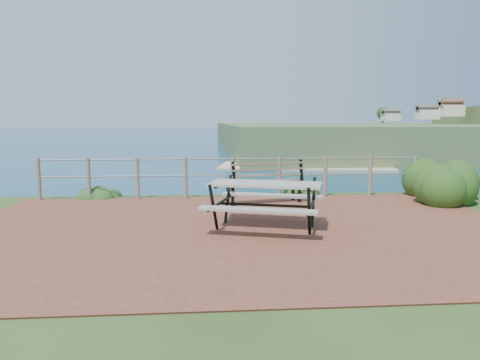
# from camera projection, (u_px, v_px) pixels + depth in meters

# --- Properties ---
(ground) EXTENTS (10.00, 7.00, 0.12)m
(ground) POSITION_uv_depth(u_px,v_px,m) (246.00, 230.00, 8.17)
(ground) COLOR brown
(ground) RESTS_ON ground
(ocean) EXTENTS (1200.00, 1200.00, 0.00)m
(ocean) POSITION_uv_depth(u_px,v_px,m) (203.00, 124.00, 205.86)
(ocean) COLOR #146578
(ocean) RESTS_ON ground
(safety_railing) EXTENTS (9.40, 0.10, 1.00)m
(safety_railing) POSITION_uv_depth(u_px,v_px,m) (233.00, 175.00, 11.41)
(safety_railing) COLOR #6B5B4C
(safety_railing) RESTS_ON ground
(picnic_table) EXTENTS (2.06, 1.60, 0.81)m
(picnic_table) POSITION_uv_depth(u_px,v_px,m) (265.00, 201.00, 8.14)
(picnic_table) COLOR gray
(picnic_table) RESTS_ON ground
(park_bench) EXTENTS (1.82, 0.89, 1.00)m
(park_bench) POSITION_uv_depth(u_px,v_px,m) (264.00, 175.00, 10.64)
(park_bench) COLOR brown
(park_bench) RESTS_ON ground
(shrub_right_front) EXTENTS (1.31, 1.31, 1.87)m
(shrub_right_front) POSITION_uv_depth(u_px,v_px,m) (451.00, 205.00, 10.56)
(shrub_right_front) COLOR #214314
(shrub_right_front) RESTS_ON ground
(shrub_right_edge) EXTENTS (1.18, 1.18, 1.69)m
(shrub_right_edge) POSITION_uv_depth(u_px,v_px,m) (440.00, 197.00, 11.64)
(shrub_right_edge) COLOR #214314
(shrub_right_edge) RESTS_ON ground
(shrub_lip_west) EXTENTS (0.76, 0.76, 0.50)m
(shrub_lip_west) POSITION_uv_depth(u_px,v_px,m) (100.00, 198.00, 11.55)
(shrub_lip_west) COLOR #25491B
(shrub_lip_west) RESTS_ON ground
(shrub_lip_east) EXTENTS (0.75, 0.75, 0.49)m
(shrub_lip_east) POSITION_uv_depth(u_px,v_px,m) (298.00, 193.00, 12.23)
(shrub_lip_east) COLOR #214314
(shrub_lip_east) RESTS_ON ground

